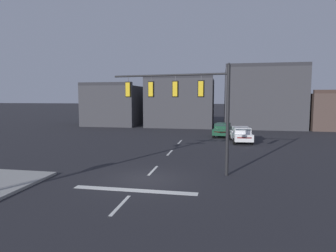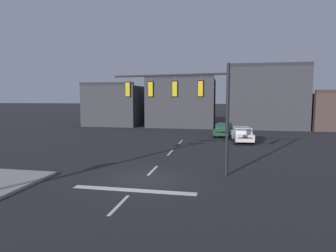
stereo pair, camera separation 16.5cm
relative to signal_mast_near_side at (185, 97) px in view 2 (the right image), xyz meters
name	(u,v)px [view 2 (the right image)]	position (x,y,z in m)	size (l,w,h in m)	color
ground_plane	(144,179)	(-2.02, -2.10, -4.66)	(400.00, 400.00, 0.00)	#232328
stop_bar_paint	(133,190)	(-2.02, -4.10, -4.66)	(6.40, 0.50, 0.01)	silver
lane_centreline	(153,170)	(-2.02, -0.10, -4.66)	(0.16, 26.40, 0.01)	silver
signal_mast_near_side	(185,97)	(0.00, 0.00, 0.00)	(7.46, 1.23, 6.65)	black
car_lot_nearside	(224,129)	(2.40, 16.98, -3.81)	(2.39, 4.62, 1.61)	#143D28
car_lot_middle	(242,134)	(4.26, 12.74, -3.81)	(2.22, 4.57, 1.61)	silver
building_row	(260,102)	(7.86, 29.42, -0.74)	(54.73, 11.77, 9.98)	#38383D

